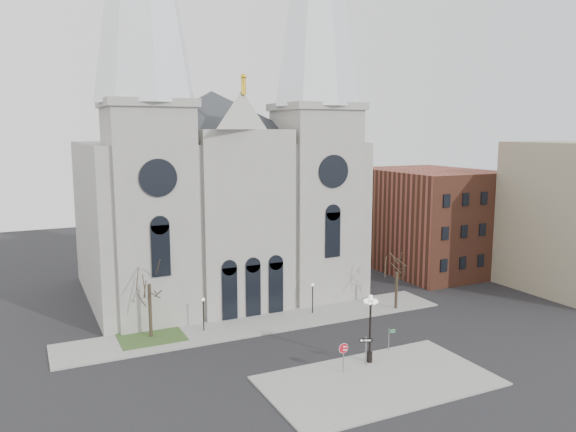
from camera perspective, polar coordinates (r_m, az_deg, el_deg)
name	(u,v)px	position (r m, az deg, el deg)	size (l,w,h in m)	color
ground	(314,365)	(48.62, 2.67, -14.85)	(160.00, 160.00, 0.00)	black
sidewalk_near	(378,381)	(46.17, 9.16, -16.20)	(18.00, 10.00, 0.14)	gray
sidewalk_far	(263,323)	(57.83, -2.60, -10.84)	(40.00, 6.00, 0.14)	gray
grass_patch	(151,337)	(55.66, -13.73, -11.87)	(6.00, 5.00, 0.18)	#2E4E21
cathedral	(221,138)	(65.56, -6.83, 7.85)	(33.00, 26.66, 54.00)	gray
bg_building_brick	(429,220)	(80.76, 14.11, -0.38)	(14.00, 18.00, 14.00)	brown
bg_building_tan	(570,218)	(75.23, 26.73, -0.17)	(10.00, 14.00, 18.00)	gray
tree_left	(149,281)	(53.99, -13.94, -6.40)	(3.20, 3.20, 7.50)	black
tree_right	(397,270)	(62.12, 11.00, -5.37)	(3.20, 3.20, 6.00)	black
ped_lamp_left	(203,309)	(55.61, -8.60, -9.28)	(0.32, 0.32, 3.26)	black
ped_lamp_right	(313,293)	(60.02, 2.52, -7.83)	(0.32, 0.32, 3.26)	black
stop_sign	(343,351)	(46.42, 5.65, -13.51)	(0.83, 0.36, 2.47)	slate
globe_lamp	(370,320)	(47.89, 8.36, -10.41)	(1.28, 1.28, 5.85)	black
one_way_sign	(366,346)	(48.13, 7.92, -12.95)	(0.98, 0.44, 2.38)	slate
street_name_sign	(390,337)	(51.33, 10.29, -12.04)	(0.64, 0.20, 2.04)	slate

